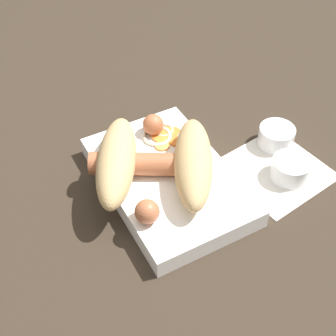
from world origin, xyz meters
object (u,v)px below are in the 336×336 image
(food_tray, at_px, (168,180))
(bread_roll, at_px, (155,162))
(condiment_cup_far, at_px, (277,138))
(sausage, at_px, (150,164))
(condiment_cup_near, at_px, (290,170))

(food_tray, distance_m, bread_roll, 0.04)
(condiment_cup_far, bearing_deg, food_tray, 89.38)
(food_tray, xyz_separation_m, bread_roll, (0.00, 0.02, 0.04))
(food_tray, distance_m, sausage, 0.04)
(food_tray, bearing_deg, condiment_cup_far, -90.62)
(food_tray, relative_size, sausage, 1.41)
(sausage, bearing_deg, condiment_cup_far, -94.10)
(bread_roll, height_order, condiment_cup_near, bread_roll)
(sausage, height_order, condiment_cup_near, sausage)
(sausage, bearing_deg, bread_roll, -160.07)
(food_tray, height_order, bread_roll, bread_roll)
(bread_roll, height_order, sausage, bread_roll)
(bread_roll, relative_size, condiment_cup_far, 4.05)
(bread_roll, bearing_deg, condiment_cup_far, -91.96)
(sausage, height_order, condiment_cup_far, sausage)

